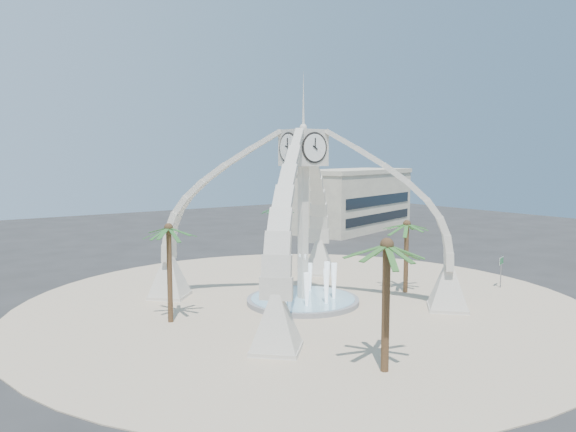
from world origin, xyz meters
TOP-DOWN VIEW (x-y plane):
  - ground at (0.00, 0.00)m, footprint 140.00×140.00m
  - plaza at (0.00, 0.00)m, footprint 40.00×40.00m
  - clock_tower at (-0.00, -0.00)m, footprint 17.94×17.94m
  - fountain at (0.00, 0.00)m, footprint 8.00×8.00m
  - building_ne at (30.00, 28.00)m, footprint 21.87×14.17m
  - palm_east at (8.34, -2.02)m, footprint 4.55×4.55m
  - palm_west at (-9.57, 1.15)m, footprint 4.23×4.23m
  - palm_north at (8.22, 15.48)m, footprint 3.41×3.41m
  - palm_south at (-4.36, -12.50)m, footprint 4.62×4.62m
  - street_sign at (15.65, -5.35)m, footprint 0.92×0.33m

SIDE VIEW (x-z plane):
  - ground at x=0.00m, z-range 0.00..0.00m
  - plaza at x=0.00m, z-range 0.00..0.06m
  - fountain at x=0.00m, z-range -1.52..2.10m
  - street_sign at x=15.65m, z-range 0.57..3.20m
  - building_ne at x=30.00m, z-range 0.01..8.61m
  - palm_north at x=8.22m, z-range 2.27..8.26m
  - palm_east at x=8.34m, z-range 2.24..8.30m
  - palm_west at x=-9.57m, z-range 2.60..9.32m
  - palm_south at x=-4.36m, z-range 2.65..9.73m
  - clock_tower at x=0.00m, z-range -1.66..14.64m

